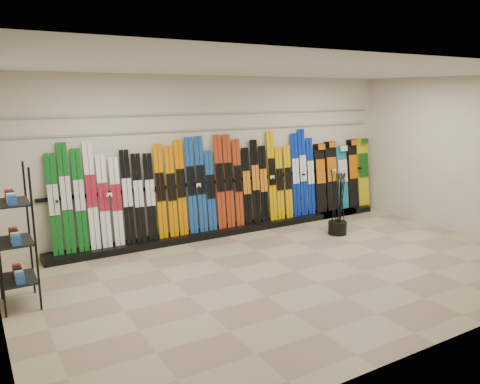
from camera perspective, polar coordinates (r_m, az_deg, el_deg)
floor at (r=7.32m, az=6.74°, el=-9.53°), size 8.00×8.00×0.00m
back_wall at (r=9.00m, az=-2.73°, el=4.44°), size 8.00×0.00×8.00m
right_wall at (r=9.86m, az=25.83°, el=3.92°), size 0.00×5.00×5.00m
ceiling at (r=6.83m, az=7.37°, el=14.62°), size 8.00×8.00×0.00m
ski_rack_base at (r=9.22m, az=-0.76°, el=-4.52°), size 8.00×0.40×0.12m
skis at (r=8.74m, az=-4.76°, el=0.55°), size 5.37×0.24×1.82m
snowboards at (r=10.78m, az=12.43°, el=2.03°), size 1.57×0.24×1.55m
accessory_rack at (r=6.52m, az=-25.78°, el=-4.96°), size 0.40×0.60×1.81m
pole_bin at (r=9.26m, az=11.79°, el=-4.29°), size 0.36×0.36×0.25m
ski_poles at (r=9.15m, az=12.02°, el=-1.35°), size 0.31×0.26×1.18m
slatwall_rail_0 at (r=8.93m, az=-2.70°, el=7.61°), size 7.60×0.02×0.03m
slatwall_rail_1 at (r=8.92m, az=-2.72°, el=9.53°), size 7.60×0.02×0.03m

